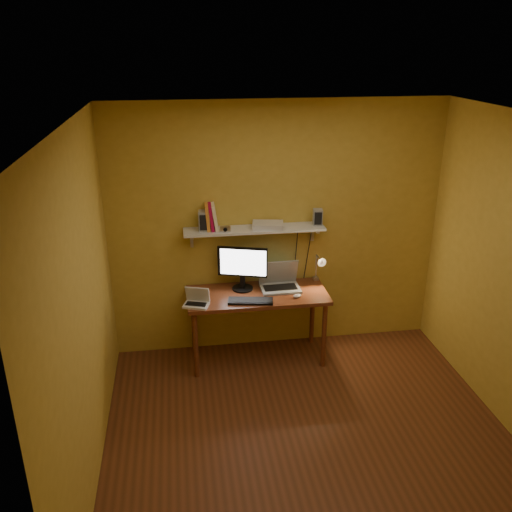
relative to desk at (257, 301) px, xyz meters
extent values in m
cube|color=brown|center=(0.25, -1.28, -0.67)|extent=(3.40, 3.20, 0.02)
cube|color=silver|center=(0.25, -1.28, 1.95)|extent=(3.40, 3.20, 0.02)
cube|color=gold|center=(0.25, 0.33, 0.64)|extent=(3.40, 0.02, 2.60)
cube|color=gold|center=(0.25, -2.89, 0.64)|extent=(3.40, 0.02, 2.60)
cube|color=gold|center=(-1.46, -1.28, 0.64)|extent=(0.02, 3.20, 2.60)
cube|color=brown|center=(0.00, 0.00, 0.07)|extent=(1.40, 0.60, 0.04)
cylinder|color=brown|center=(-0.64, -0.24, -0.31)|extent=(0.05, 0.05, 0.71)
cylinder|color=brown|center=(0.64, -0.24, -0.31)|extent=(0.05, 0.05, 0.71)
cylinder|color=brown|center=(-0.64, 0.24, -0.31)|extent=(0.05, 0.05, 0.71)
cylinder|color=brown|center=(0.64, 0.24, -0.31)|extent=(0.05, 0.05, 0.71)
cube|color=silver|center=(0.00, 0.19, 0.70)|extent=(1.40, 0.25, 0.02)
cube|color=silver|center=(-0.62, 0.30, 0.60)|extent=(0.03, 0.03, 0.18)
cube|color=silver|center=(0.62, 0.30, 0.60)|extent=(0.03, 0.03, 0.18)
cylinder|color=black|center=(-0.13, 0.12, 0.09)|extent=(0.26, 0.26, 0.02)
cube|color=black|center=(-0.13, 0.12, 0.17)|extent=(0.06, 0.05, 0.15)
cube|color=black|center=(-0.13, 0.12, 0.38)|extent=(0.49, 0.17, 0.31)
cube|color=white|center=(-0.13, 0.11, 0.38)|extent=(0.44, 0.14, 0.27)
cube|color=gray|center=(0.24, 0.06, 0.10)|extent=(0.40, 0.29, 0.02)
cube|color=black|center=(0.24, 0.06, 0.11)|extent=(0.34, 0.16, 0.00)
cube|color=gray|center=(0.24, 0.16, 0.24)|extent=(0.40, 0.11, 0.27)
cube|color=#122638|center=(0.24, 0.16, 0.24)|extent=(0.35, 0.09, 0.22)
cube|color=silver|center=(-0.62, -0.19, 0.10)|extent=(0.27, 0.23, 0.02)
cube|color=black|center=(-0.62, -0.19, 0.11)|extent=(0.21, 0.15, 0.00)
cube|color=silver|center=(-0.60, -0.13, 0.18)|extent=(0.24, 0.13, 0.16)
cube|color=black|center=(-0.60, -0.13, 0.18)|extent=(0.21, 0.10, 0.13)
cube|color=black|center=(-0.09, -0.18, 0.10)|extent=(0.45, 0.22, 0.02)
ellipsoid|color=silver|center=(0.38, -0.15, 0.10)|extent=(0.10, 0.08, 0.03)
cube|color=silver|center=(0.66, 0.24, 0.08)|extent=(0.05, 0.06, 0.08)
cylinder|color=silver|center=(0.66, 0.24, 0.23)|extent=(0.02, 0.02, 0.28)
cylinder|color=silver|center=(0.66, 0.16, 0.37)|extent=(0.01, 0.16, 0.01)
cone|color=silver|center=(0.66, 0.08, 0.37)|extent=(0.09, 0.09, 0.09)
sphere|color=#FFE0A5|center=(0.66, 0.06, 0.37)|extent=(0.04, 0.04, 0.04)
cube|color=gray|center=(-0.49, 0.19, 0.81)|extent=(0.12, 0.12, 0.20)
cube|color=gray|center=(0.64, 0.20, 0.79)|extent=(0.10, 0.10, 0.16)
cube|color=orange|center=(-0.46, 0.21, 0.84)|extent=(0.05, 0.18, 0.26)
cube|color=#A70B38|center=(-0.42, 0.21, 0.84)|extent=(0.06, 0.18, 0.26)
cube|color=#F8EABF|center=(-0.39, 0.21, 0.84)|extent=(0.07, 0.18, 0.26)
cube|color=silver|center=(-0.30, 0.12, 0.74)|extent=(0.10, 0.03, 0.06)
cylinder|color=black|center=(-0.30, 0.10, 0.74)|extent=(0.04, 0.02, 0.04)
cube|color=silver|center=(0.13, 0.19, 0.74)|extent=(0.34, 0.25, 0.05)
camera|label=1|loc=(-0.73, -4.82, 2.45)|focal=38.00mm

